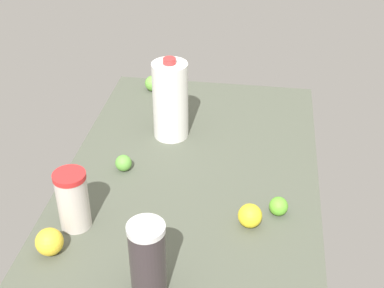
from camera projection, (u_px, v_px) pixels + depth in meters
countertop at (192, 175)px, 163.56cm from camera, size 120.00×76.00×3.00cm
tumbler_cup at (73, 200)px, 138.15cm from camera, size 8.50×8.50×16.81cm
milk_jug at (170, 100)px, 172.89cm from camera, size 11.54×11.54×27.93cm
shaker_bottle at (148, 259)px, 118.52cm from camera, size 8.49×8.49×19.82cm
lemon_beside_bowl at (49, 242)px, 132.30cm from camera, size 7.03×7.03×7.03cm
lime_loose at (278, 206)px, 145.05cm from camera, size 5.22×5.22×5.22cm
lime_by_jug at (123, 163)px, 162.07cm from camera, size 5.04×5.04×5.04cm
lemon_far_back at (250, 216)px, 140.85cm from camera, size 6.47×6.47×6.47cm
lime_near_front at (153, 83)px, 205.30cm from camera, size 5.95×5.95×5.95cm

